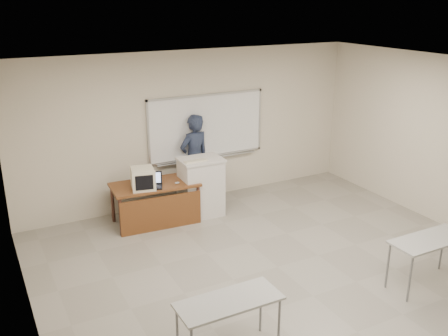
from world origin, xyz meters
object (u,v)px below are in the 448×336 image
whiteboard (207,127)px  keyboard (196,161)px  crt_monitor (143,178)px  presenter (194,159)px  instructor_desk (157,195)px  laptop (152,184)px  mouse (177,183)px  podium (201,187)px

whiteboard → keyboard: size_ratio=5.81×
crt_monitor → presenter: (1.30, 0.69, -0.03)m
crt_monitor → keyboard: (0.98, -0.10, 0.20)m
whiteboard → instructor_desk: (-1.38, -0.78, -0.92)m
presenter → crt_monitor: bearing=16.2°
laptop → presenter: size_ratio=0.19×
whiteboard → laptop: whiteboard is taller
crt_monitor → keyboard: keyboard is taller
whiteboard → presenter: bearing=-163.2°
crt_monitor → laptop: (0.15, 0.00, -0.12)m
keyboard → mouse: bearing=177.5°
laptop → keyboard: 0.89m
instructor_desk → mouse: 0.42m
podium → mouse: bearing=-167.7°
podium → keyboard: (-0.15, -0.12, 0.57)m
laptop → mouse: 0.46m
podium → crt_monitor: crt_monitor is taller
instructor_desk → mouse: mouse is taller
instructor_desk → crt_monitor: 0.45m
instructor_desk → crt_monitor: size_ratio=3.44×
keyboard → presenter: 0.88m
mouse → keyboard: (0.37, -0.02, 0.36)m
instructor_desk → mouse: (0.35, -0.09, 0.21)m
crt_monitor → presenter: size_ratio=0.25×
podium → presenter: bearing=76.9°
instructor_desk → presenter: (1.05, 0.68, 0.34)m
instructor_desk → crt_monitor: (-0.25, -0.01, 0.37)m
crt_monitor → laptop: crt_monitor is taller
mouse → keyboard: keyboard is taller
whiteboard → mouse: size_ratio=27.68×
podium → crt_monitor: size_ratio=2.49×
whiteboard → presenter: 0.68m
mouse → presenter: 1.04m
laptop → keyboard: size_ratio=0.78×
laptop → keyboard: bearing=14.6°
laptop → mouse: laptop is taller
keyboard → laptop: bearing=174.0°
instructor_desk → laptop: laptop is taller
crt_monitor → instructor_desk: bearing=14.8°
instructor_desk → podium: 0.88m
instructor_desk → laptop: (-0.10, -0.01, 0.25)m
instructor_desk → keyboard: keyboard is taller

